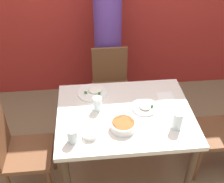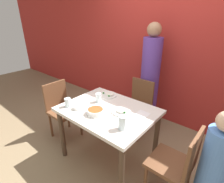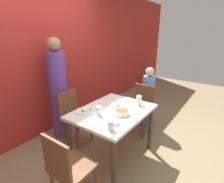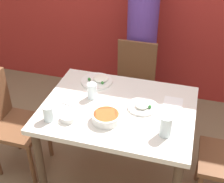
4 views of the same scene
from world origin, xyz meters
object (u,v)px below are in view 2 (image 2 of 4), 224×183
object	(u,v)px
person_child	(211,175)
bowl_curry	(95,111)
plate_rice_adult	(121,111)
glass_water_tall	(122,123)
chair_adult_spot	(138,105)
chair_child_spot	(177,163)
person_adult	(150,81)

from	to	relation	value
person_child	bowl_curry	xyz separation A→B (m)	(-1.21, -0.17, 0.24)
person_child	plate_rice_adult	xyz separation A→B (m)	(-1.00, 0.04, 0.22)
glass_water_tall	chair_adult_spot	bearing A→B (deg)	113.22
bowl_curry	chair_child_spot	bearing A→B (deg)	10.46
bowl_curry	glass_water_tall	size ratio (longest dim) A/B	1.36
person_adult	bowl_curry	world-z (taller)	person_adult
chair_adult_spot	bowl_curry	world-z (taller)	chair_adult_spot
chair_adult_spot	bowl_curry	bearing A→B (deg)	-89.51
bowl_curry	plate_rice_adult	size ratio (longest dim) A/B	0.90
person_child	glass_water_tall	bearing A→B (deg)	-165.87
chair_child_spot	plate_rice_adult	bearing A→B (deg)	-93.19
glass_water_tall	chair_child_spot	bearing A→B (deg)	21.37
plate_rice_adult	glass_water_tall	size ratio (longest dim) A/B	1.51
chair_child_spot	person_child	xyz separation A→B (m)	(0.29, -0.00, 0.06)
person_adult	person_child	size ratio (longest dim) A/B	1.46
plate_rice_adult	chair_adult_spot	bearing A→B (deg)	106.73
chair_child_spot	chair_adult_spot	bearing A→B (deg)	-129.32
person_child	glass_water_tall	xyz separation A→B (m)	(-0.81, -0.20, 0.28)
chair_adult_spot	chair_child_spot	distance (m)	1.21
person_child	plate_rice_adult	distance (m)	1.03
person_child	glass_water_tall	size ratio (longest dim) A/B	8.01
chair_adult_spot	glass_water_tall	xyz separation A→B (m)	(0.42, -0.97, 0.35)
person_child	person_adult	bearing A→B (deg)	138.27
person_adult	person_child	xyz separation A→B (m)	(1.22, -1.09, -0.26)
bowl_curry	plate_rice_adult	bearing A→B (deg)	45.14
person_child	chair_child_spot	bearing A→B (deg)	180.00
bowl_curry	glass_water_tall	distance (m)	0.41
plate_rice_adult	glass_water_tall	world-z (taller)	glass_water_tall
chair_child_spot	bowl_curry	size ratio (longest dim) A/B	4.42
glass_water_tall	person_child	bearing A→B (deg)	14.13
person_child	bowl_curry	world-z (taller)	person_child
chair_child_spot	plate_rice_adult	distance (m)	0.77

